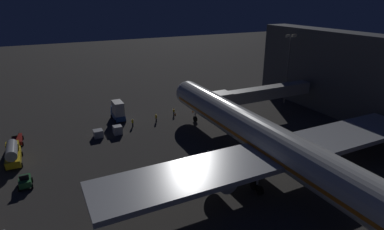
{
  "coord_description": "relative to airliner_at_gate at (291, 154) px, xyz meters",
  "views": [
    {
      "loc": [
        28.33,
        36.15,
        24.88
      ],
      "look_at": [
        3.0,
        -14.8,
        3.5
      ],
      "focal_mm": 29.57,
      "sensor_mm": 36.0,
      "label": 1
    }
  ],
  "objects": [
    {
      "name": "ground_crew_by_belt_loader",
      "position": [
        12.64,
        -31.22,
        -4.35
      ],
      "size": [
        0.4,
        0.4,
        1.74
      ],
      "color": "black",
      "rests_on": "ground_plane"
    },
    {
      "name": "ground_plane",
      "position": [
        0.0,
        -8.64,
        -5.3
      ],
      "size": [
        320.0,
        320.0,
        0.0
      ],
      "primitive_type": "plane",
      "color": "#383533"
    },
    {
      "name": "fuel_tanker",
      "position": [
        33.9,
        -25.22,
        -3.66
      ],
      "size": [
        2.46,
        5.99,
        3.15
      ],
      "color": "yellow",
      "rests_on": "ground_plane"
    },
    {
      "name": "traffic_cone_nose_port",
      "position": [
        -2.2,
        -33.43,
        -5.03
      ],
      "size": [
        0.36,
        0.36,
        0.55
      ],
      "primitive_type": "cone",
      "color": "orange",
      "rests_on": "ground_plane"
    },
    {
      "name": "jet_bridge",
      "position": [
        -12.82,
        -23.98,
        0.09
      ],
      "size": [
        24.1,
        3.4,
        6.92
      ],
      "color": "#9E9E99",
      "rests_on": "ground_plane"
    },
    {
      "name": "ground_crew_marshaller_fwd",
      "position": [
        7.39,
        -31.66,
        -4.32
      ],
      "size": [
        0.4,
        0.4,
        1.8
      ],
      "color": "black",
      "rests_on": "ground_plane"
    },
    {
      "name": "airliner_at_gate",
      "position": [
        0.0,
        0.0,
        0.0
      ],
      "size": [
        51.86,
        69.01,
        19.56
      ],
      "color": "silver",
      "rests_on": "ground_plane"
    },
    {
      "name": "traffic_cone_nose_starboard",
      "position": [
        2.2,
        -33.43,
        -5.03
      ],
      "size": [
        0.36,
        0.36,
        0.55
      ],
      "primitive_type": "cone",
      "color": "orange",
      "rests_on": "ground_plane"
    },
    {
      "name": "baggage_container_near_belt",
      "position": [
        19.94,
        -29.05,
        -4.6
      ],
      "size": [
        1.69,
        1.7,
        1.41
      ],
      "primitive_type": "cube",
      "color": "#B7BABF",
      "rests_on": "ground_plane"
    },
    {
      "name": "baggage_container_mid_row",
      "position": [
        16.28,
        -28.89,
        -4.47
      ],
      "size": [
        1.59,
        1.73,
        1.66
      ],
      "primitive_type": "cube",
      "color": "#B7BABF",
      "rests_on": "ground_plane"
    },
    {
      "name": "belt_loader",
      "position": [
        33.55,
        -32.85,
        -4.46
      ],
      "size": [
        1.96,
        7.41,
        2.94
      ],
      "color": "maroon",
      "rests_on": "ground_plane"
    },
    {
      "name": "baggage_tug_lead",
      "position": [
        32.28,
        -16.71,
        -4.52
      ],
      "size": [
        1.86,
        2.6,
        1.95
      ],
      "color": "#287038",
      "rests_on": "ground_plane"
    },
    {
      "name": "ops_van",
      "position": [
        14.35,
        -36.1,
        -3.21
      ],
      "size": [
        2.36,
        5.06,
        4.25
      ],
      "color": "#234C9E",
      "rests_on": "ground_plane"
    },
    {
      "name": "apron_floodlight_mast",
      "position": [
        -25.5,
        -29.26,
        4.44
      ],
      "size": [
        2.9,
        0.5,
        16.65
      ],
      "color": "#59595E",
      "rests_on": "ground_plane"
    },
    {
      "name": "ground_crew_near_nose_gear",
      "position": [
        2.53,
        -33.48,
        -4.38
      ],
      "size": [
        0.4,
        0.4,
        1.68
      ],
      "color": "black",
      "rests_on": "ground_plane"
    }
  ]
}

